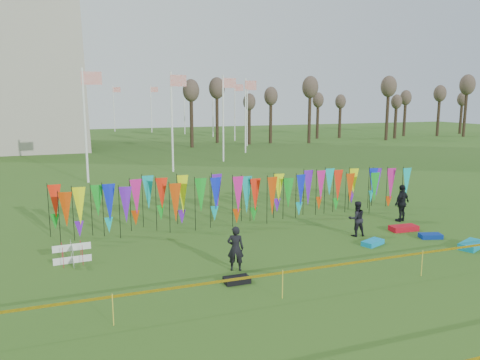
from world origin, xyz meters
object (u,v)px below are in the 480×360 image
object	(u,v)px
person_mid	(357,219)
kite_bag_black	(237,280)
kite_bag_blue	(431,236)
kite_bag_red	(404,228)
kite_bag_turquoise	(373,243)
box_kite	(72,254)
person_left	(235,248)
person_right	(402,203)
kite_bag_teal	(472,245)

from	to	relation	value
person_mid	kite_bag_black	bearing A→B (deg)	32.58
kite_bag_blue	kite_bag_red	world-z (taller)	kite_bag_red
kite_bag_turquoise	box_kite	bearing A→B (deg)	170.44
person_left	kite_bag_turquoise	xyz separation A→B (m)	(6.27, 0.73, -0.70)
kite_bag_black	person_right	bearing A→B (deg)	23.75
box_kite	kite_bag_teal	distance (m)	15.58
kite_bag_red	person_left	bearing A→B (deg)	-167.24
box_kite	kite_bag_teal	world-z (taller)	box_kite
person_left	person_right	bearing A→B (deg)	-139.07
kite_bag_red	kite_bag_teal	bearing A→B (deg)	-73.41
person_right	kite_bag_red	distance (m)	1.88
person_left	kite_bag_blue	xyz separation A→B (m)	(9.19, 0.66, -0.70)
person_mid	kite_bag_red	distance (m)	2.59
box_kite	person_left	bearing A→B (deg)	-26.61
box_kite	person_right	bearing A→B (deg)	2.69
kite_bag_red	kite_bag_black	world-z (taller)	kite_bag_red
kite_bag_red	person_mid	bearing A→B (deg)	178.50
box_kite	kite_bag_turquoise	distance (m)	11.81
kite_bag_blue	kite_bag_teal	bearing A→B (deg)	-70.82
person_left	kite_bag_black	xyz separation A→B (m)	(-0.34, -1.08, -0.70)
kite_bag_blue	kite_bag_red	distance (m)	1.39
person_right	box_kite	bearing A→B (deg)	-16.22
person_mid	person_right	distance (m)	3.74
kite_bag_blue	kite_bag_red	size ratio (longest dim) A/B	0.73
box_kite	kite_bag_red	distance (m)	14.26
box_kite	kite_bag_blue	bearing A→B (deg)	-7.94
kite_bag_turquoise	kite_bag_red	xyz separation A→B (m)	(2.60, 1.28, 0.02)
person_mid	kite_bag_blue	size ratio (longest dim) A/B	1.69
box_kite	person_right	size ratio (longest dim) A/B	0.41
kite_bag_black	person_mid	bearing A→B (deg)	25.19
person_mid	kite_bag_black	xyz separation A→B (m)	(-6.70, -3.15, -0.68)
person_left	kite_bag_red	size ratio (longest dim) A/B	1.26
box_kite	person_left	size ratio (longest dim) A/B	0.47
person_right	kite_bag_red	bearing A→B (deg)	36.04
person_mid	kite_bag_blue	distance (m)	3.23
kite_bag_turquoise	kite_bag_black	world-z (taller)	kite_bag_turquoise
person_left	kite_bag_turquoise	bearing A→B (deg)	-151.49
kite_bag_turquoise	kite_bag_blue	size ratio (longest dim) A/B	1.07
person_right	kite_bag_black	size ratio (longest dim) A/B	2.18
kite_bag_red	kite_bag_blue	bearing A→B (deg)	-76.68
kite_bag_turquoise	kite_bag_teal	world-z (taller)	kite_bag_teal
person_left	kite_bag_teal	bearing A→B (deg)	-163.92
kite_bag_blue	kite_bag_black	distance (m)	9.69
person_mid	kite_bag_black	distance (m)	7.44
kite_bag_blue	box_kite	bearing A→B (deg)	172.06
kite_bag_teal	kite_bag_black	bearing A→B (deg)	-179.49
person_left	kite_bag_black	bearing A→B (deg)	94.27
person_right	kite_bag_black	xyz separation A→B (m)	(-10.19, -4.48, -0.82)
kite_bag_blue	kite_bag_black	xyz separation A→B (m)	(-9.53, -1.74, 0.00)
kite_bag_blue	kite_bag_black	size ratio (longest dim) A/B	1.10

